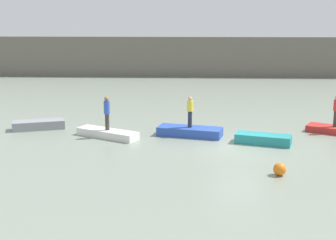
# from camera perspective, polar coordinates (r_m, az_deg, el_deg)

# --- Properties ---
(ground_plane) EXTENTS (120.00, 120.00, 0.00)m
(ground_plane) POSITION_cam_1_polar(r_m,az_deg,el_deg) (24.48, 8.16, -3.10)
(ground_plane) COLOR gray
(embankment_wall) EXTENTS (80.00, 1.20, 3.96)m
(embankment_wall) POSITION_cam_1_polar(r_m,az_deg,el_deg) (49.80, 5.24, 7.31)
(embankment_wall) COLOR #666056
(embankment_wall) RESTS_ON ground_plane
(rowboat_grey) EXTENTS (3.02, 1.80, 0.50)m
(rowboat_grey) POSITION_cam_1_polar(r_m,az_deg,el_deg) (28.70, -14.75, -0.54)
(rowboat_grey) COLOR gray
(rowboat_grey) RESTS_ON ground_plane
(rowboat_white) EXTENTS (3.51, 2.49, 0.39)m
(rowboat_white) POSITION_cam_1_polar(r_m,az_deg,el_deg) (26.22, -7.01, -1.56)
(rowboat_white) COLOR white
(rowboat_white) RESTS_ON ground_plane
(rowboat_blue) EXTENTS (3.59, 1.99, 0.47)m
(rowboat_blue) POSITION_cam_1_polar(r_m,az_deg,el_deg) (26.30, 2.54, -1.34)
(rowboat_blue) COLOR #2B4CAD
(rowboat_blue) RESTS_ON ground_plane
(rowboat_teal) EXTENTS (2.92, 1.76, 0.49)m
(rowboat_teal) POSITION_cam_1_polar(r_m,az_deg,el_deg) (25.20, 10.95, -2.18)
(rowboat_teal) COLOR teal
(rowboat_teal) RESTS_ON ground_plane
(rowboat_red) EXTENTS (3.10, 2.42, 0.36)m
(rowboat_red) POSITION_cam_1_polar(r_m,az_deg,el_deg) (28.38, 18.73, -1.09)
(rowboat_red) COLOR red
(rowboat_red) RESTS_ON ground_plane
(person_red_shirt) EXTENTS (0.32, 0.32, 1.74)m
(person_red_shirt) POSITION_cam_1_polar(r_m,az_deg,el_deg) (28.14, 18.90, 1.20)
(person_red_shirt) COLOR #38332D
(person_red_shirt) RESTS_ON rowboat_red
(person_blue_shirt) EXTENTS (0.32, 0.32, 1.79)m
(person_blue_shirt) POSITION_cam_1_polar(r_m,az_deg,el_deg) (25.95, -7.08, 1.01)
(person_blue_shirt) COLOR #38332D
(person_blue_shirt) RESTS_ON rowboat_white
(person_yellow_shirt) EXTENTS (0.32, 0.32, 1.65)m
(person_yellow_shirt) POSITION_cam_1_polar(r_m,az_deg,el_deg) (26.05, 2.57, 1.12)
(person_yellow_shirt) COLOR #232838
(person_yellow_shirt) RESTS_ON rowboat_blue
(mooring_buoy) EXTENTS (0.53, 0.53, 0.53)m
(mooring_buoy) POSITION_cam_1_polar(r_m,az_deg,el_deg) (20.60, 12.81, -5.57)
(mooring_buoy) COLOR orange
(mooring_buoy) RESTS_ON ground_plane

